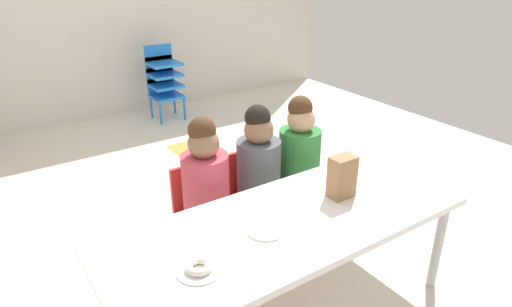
{
  "coord_description": "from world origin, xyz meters",
  "views": [
    {
      "loc": [
        -1.24,
        -2.18,
        1.7
      ],
      "look_at": [
        -0.14,
        -0.55,
        0.81
      ],
      "focal_mm": 31.26,
      "sensor_mm": 36.0,
      "label": 1
    }
  ],
  "objects_px": {
    "paper_plate_center_table": "(266,230)",
    "seated_child_far_right": "(299,153)",
    "paper_plate_near_edge": "(199,270)",
    "donut_powdered_on_plate": "(199,266)",
    "seated_child_near_camera": "(205,181)",
    "paper_bag_brown": "(342,177)",
    "craft_table": "(288,228)",
    "kid_chair_blue_stack": "(164,78)",
    "seated_child_middle_seat": "(258,165)"
  },
  "relations": [
    {
      "from": "seated_child_near_camera",
      "to": "paper_plate_near_edge",
      "type": "bearing_deg",
      "value": -119.62
    },
    {
      "from": "seated_child_near_camera",
      "to": "seated_child_middle_seat",
      "type": "distance_m",
      "value": 0.35
    },
    {
      "from": "seated_child_middle_seat",
      "to": "seated_child_near_camera",
      "type": "bearing_deg",
      "value": -180.0
    },
    {
      "from": "paper_bag_brown",
      "to": "paper_plate_near_edge",
      "type": "distance_m",
      "value": 0.89
    },
    {
      "from": "seated_child_near_camera",
      "to": "paper_plate_near_edge",
      "type": "relative_size",
      "value": 5.1
    },
    {
      "from": "seated_child_far_right",
      "to": "kid_chair_blue_stack",
      "type": "height_order",
      "value": "seated_child_far_right"
    },
    {
      "from": "donut_powdered_on_plate",
      "to": "paper_plate_near_edge",
      "type": "bearing_deg",
      "value": 0.0
    },
    {
      "from": "kid_chair_blue_stack",
      "to": "paper_bag_brown",
      "type": "bearing_deg",
      "value": -96.42
    },
    {
      "from": "seated_child_far_right",
      "to": "donut_powdered_on_plate",
      "type": "relative_size",
      "value": 8.38
    },
    {
      "from": "seated_child_middle_seat",
      "to": "seated_child_far_right",
      "type": "xyz_separation_m",
      "value": [
        0.31,
        -0.0,
        0.0
      ]
    },
    {
      "from": "seated_child_near_camera",
      "to": "donut_powdered_on_plate",
      "type": "relative_size",
      "value": 8.38
    },
    {
      "from": "seated_child_far_right",
      "to": "kid_chair_blue_stack",
      "type": "xyz_separation_m",
      "value": [
        0.18,
        2.53,
        -0.1
      ]
    },
    {
      "from": "seated_child_middle_seat",
      "to": "kid_chair_blue_stack",
      "type": "relative_size",
      "value": 1.15
    },
    {
      "from": "seated_child_near_camera",
      "to": "seated_child_middle_seat",
      "type": "relative_size",
      "value": 1.0
    },
    {
      "from": "seated_child_far_right",
      "to": "seated_child_middle_seat",
      "type": "bearing_deg",
      "value": 180.0
    },
    {
      "from": "kid_chair_blue_stack",
      "to": "donut_powdered_on_plate",
      "type": "distance_m",
      "value": 3.43
    },
    {
      "from": "seated_child_middle_seat",
      "to": "seated_child_far_right",
      "type": "relative_size",
      "value": 1.0
    },
    {
      "from": "paper_bag_brown",
      "to": "donut_powdered_on_plate",
      "type": "bearing_deg",
      "value": -171.96
    },
    {
      "from": "kid_chair_blue_stack",
      "to": "donut_powdered_on_plate",
      "type": "relative_size",
      "value": 7.3
    },
    {
      "from": "kid_chair_blue_stack",
      "to": "paper_plate_near_edge",
      "type": "height_order",
      "value": "kid_chair_blue_stack"
    },
    {
      "from": "paper_plate_center_table",
      "to": "seated_child_far_right",
      "type": "bearing_deg",
      "value": 41.49
    },
    {
      "from": "seated_child_middle_seat",
      "to": "paper_bag_brown",
      "type": "xyz_separation_m",
      "value": [
        0.14,
        -0.55,
        0.12
      ]
    },
    {
      "from": "kid_chair_blue_stack",
      "to": "paper_bag_brown",
      "type": "relative_size",
      "value": 3.64
    },
    {
      "from": "craft_table",
      "to": "paper_bag_brown",
      "type": "xyz_separation_m",
      "value": [
        0.36,
        0.03,
        0.16
      ]
    },
    {
      "from": "paper_bag_brown",
      "to": "paper_plate_center_table",
      "type": "bearing_deg",
      "value": -175.31
    },
    {
      "from": "seated_child_near_camera",
      "to": "seated_child_far_right",
      "type": "bearing_deg",
      "value": 0.0
    },
    {
      "from": "kid_chair_blue_stack",
      "to": "donut_powdered_on_plate",
      "type": "height_order",
      "value": "kid_chair_blue_stack"
    },
    {
      "from": "seated_child_near_camera",
      "to": "paper_plate_near_edge",
      "type": "height_order",
      "value": "seated_child_near_camera"
    },
    {
      "from": "seated_child_middle_seat",
      "to": "paper_plate_center_table",
      "type": "bearing_deg",
      "value": -121.26
    },
    {
      "from": "seated_child_middle_seat",
      "to": "paper_plate_near_edge",
      "type": "bearing_deg",
      "value": -137.55
    },
    {
      "from": "seated_child_far_right",
      "to": "kid_chair_blue_stack",
      "type": "bearing_deg",
      "value": 86.03
    },
    {
      "from": "craft_table",
      "to": "kid_chair_blue_stack",
      "type": "xyz_separation_m",
      "value": [
        0.71,
        3.11,
        -0.06
      ]
    },
    {
      "from": "paper_bag_brown",
      "to": "paper_plate_near_edge",
      "type": "relative_size",
      "value": 1.22
    },
    {
      "from": "seated_child_near_camera",
      "to": "paper_bag_brown",
      "type": "bearing_deg",
      "value": -48.23
    },
    {
      "from": "seated_child_far_right",
      "to": "paper_plate_center_table",
      "type": "relative_size",
      "value": 5.1
    },
    {
      "from": "kid_chair_blue_stack",
      "to": "paper_plate_center_table",
      "type": "distance_m",
      "value": 3.24
    },
    {
      "from": "craft_table",
      "to": "seated_child_near_camera",
      "type": "bearing_deg",
      "value": 102.91
    },
    {
      "from": "paper_plate_near_edge",
      "to": "donut_powdered_on_plate",
      "type": "bearing_deg",
      "value": 0.0
    },
    {
      "from": "craft_table",
      "to": "paper_plate_center_table",
      "type": "bearing_deg",
      "value": -174.81
    },
    {
      "from": "kid_chair_blue_stack",
      "to": "paper_bag_brown",
      "type": "height_order",
      "value": "kid_chair_blue_stack"
    },
    {
      "from": "seated_child_far_right",
      "to": "kid_chair_blue_stack",
      "type": "distance_m",
      "value": 2.54
    },
    {
      "from": "craft_table",
      "to": "seated_child_middle_seat",
      "type": "xyz_separation_m",
      "value": [
        0.22,
        0.58,
        0.04
      ]
    },
    {
      "from": "seated_child_near_camera",
      "to": "paper_bag_brown",
      "type": "xyz_separation_m",
      "value": [
        0.49,
        -0.55,
        0.12
      ]
    },
    {
      "from": "seated_child_middle_seat",
      "to": "paper_plate_near_edge",
      "type": "height_order",
      "value": "seated_child_middle_seat"
    },
    {
      "from": "paper_plate_near_edge",
      "to": "donut_powdered_on_plate",
      "type": "relative_size",
      "value": 1.64
    },
    {
      "from": "seated_child_near_camera",
      "to": "donut_powdered_on_plate",
      "type": "distance_m",
      "value": 0.78
    },
    {
      "from": "craft_table",
      "to": "paper_plate_near_edge",
      "type": "distance_m",
      "value": 0.53
    },
    {
      "from": "donut_powdered_on_plate",
      "to": "paper_plate_center_table",
      "type": "bearing_deg",
      "value": 12.36
    },
    {
      "from": "craft_table",
      "to": "paper_plate_near_edge",
      "type": "xyz_separation_m",
      "value": [
        -0.52,
        -0.1,
        0.05
      ]
    },
    {
      "from": "craft_table",
      "to": "paper_bag_brown",
      "type": "height_order",
      "value": "paper_bag_brown"
    }
  ]
}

